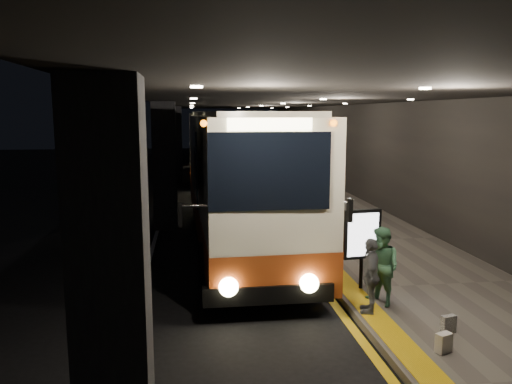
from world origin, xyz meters
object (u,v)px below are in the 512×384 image
passenger_waiting_green (382,266)px  coach_main (238,183)px  passenger_boarding (320,226)px  info_sign (362,236)px  coach_second (213,147)px  passenger_waiting_grey (370,276)px  bag_polka (448,324)px  stanchion_post (335,256)px  coach_third (208,137)px  bag_plain (444,343)px

passenger_waiting_green → coach_main: bearing=178.7°
passenger_boarding → info_sign: (0.26, -2.54, 0.35)m
coach_second → passenger_boarding: coach_second is taller
coach_second → passenger_waiting_grey: size_ratio=8.37×
passenger_waiting_green → bag_polka: passenger_waiting_green is taller
coach_second → passenger_waiting_green: bearing=-82.5°
passenger_waiting_green → stanchion_post: (-0.42, 1.81, -0.28)m
coach_third → bag_plain: size_ratio=39.83×
passenger_waiting_green → info_sign: 1.02m
bag_plain → coach_third: bearing=93.7°
coach_main → bag_plain: (2.59, -8.02, -1.57)m
coach_third → bag_polka: coach_third is taller
coach_third → bag_plain: bearing=-83.4°
passenger_boarding → bag_plain: 5.66m
coach_main → passenger_waiting_grey: (1.97, -6.27, -0.99)m
coach_main → bag_polka: 8.11m
stanchion_post → passenger_waiting_green: bearing=-76.8°
coach_main → passenger_waiting_green: bearing=-69.8°
passenger_waiting_green → bag_polka: bearing=2.2°
passenger_waiting_grey → info_sign: bearing=-174.8°
bag_polka → bag_plain: 0.79m
coach_main → bag_polka: bearing=-69.1°
coach_main → bag_plain: bearing=-73.6°
coach_main → passenger_waiting_green: size_ratio=7.93×
stanchion_post → bag_polka: bearing=-71.3°
passenger_waiting_green → bag_plain: 2.22m
info_sign → passenger_waiting_green: bearing=-91.4°
coach_main → passenger_waiting_grey: 6.65m
coach_second → bag_polka: size_ratio=38.49×
bag_polka → passenger_boarding: bearing=102.0°
coach_main → info_sign: (2.25, -4.97, -0.53)m
passenger_boarding → stanchion_post: bearing=174.8°
passenger_waiting_grey → info_sign: info_sign is taller
coach_main → passenger_boarding: coach_main is taller
bag_polka → stanchion_post: stanchion_post is taller
bag_plain → stanchion_post: bearing=99.7°
info_sign → bag_polka: bearing=-79.2°
passenger_boarding → bag_plain: bearing=-176.7°
coach_third → passenger_waiting_grey: bearing=-84.2°
passenger_waiting_green → coach_third: bearing=160.6°
coach_second → stanchion_post: 20.82m
info_sign → stanchion_post: info_sign is taller
coach_third → stanchion_post: 33.85m
bag_plain → info_sign: (-0.34, 3.04, 1.04)m
coach_second → stanchion_post: size_ratio=12.07×
passenger_waiting_grey → stanchion_post: size_ratio=1.44×
coach_second → bag_plain: 24.81m
coach_main → coach_second: 16.60m
bag_polka → bag_plain: bearing=-123.5°
passenger_waiting_grey → passenger_waiting_green: bearing=151.5°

